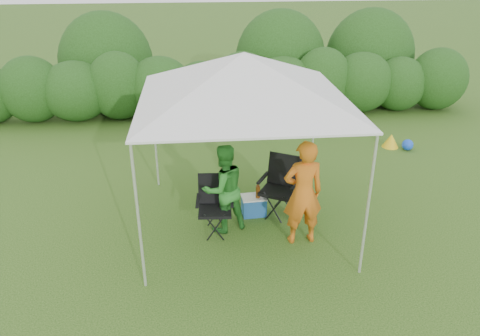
{
  "coord_description": "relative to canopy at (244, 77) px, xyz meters",
  "views": [
    {
      "loc": [
        -0.71,
        -6.18,
        4.19
      ],
      "look_at": [
        -0.07,
        0.4,
        1.05
      ],
      "focal_mm": 35.0,
      "sensor_mm": 36.0,
      "label": 1
    }
  ],
  "objects": [
    {
      "name": "ground",
      "position": [
        0.0,
        -0.5,
        -2.46
      ],
      "size": [
        70.0,
        70.0,
        0.0
      ],
      "primitive_type": "plane",
      "color": "#3D621F"
    },
    {
      "name": "hedge",
      "position": [
        0.03,
        5.5,
        -1.64
      ],
      "size": [
        13.57,
        1.53,
        1.8
      ],
      "color": "#234F18",
      "rests_on": "ground"
    },
    {
      "name": "canopy",
      "position": [
        0.0,
        0.0,
        0.0
      ],
      "size": [
        3.1,
        3.1,
        2.83
      ],
      "color": "silver",
      "rests_on": "ground"
    },
    {
      "name": "chair_right",
      "position": [
        0.67,
        0.27,
        -1.88
      ],
      "size": [
        0.79,
        0.77,
        1.02
      ],
      "rotation": [
        0.0,
        0.0,
        -0.51
      ],
      "color": "black",
      "rests_on": "ground"
    },
    {
      "name": "chair_left",
      "position": [
        -0.48,
        -0.19,
        -1.93
      ],
      "size": [
        0.61,
        0.56,
        0.94
      ],
      "rotation": [
        0.0,
        0.0,
        -0.07
      ],
      "color": "black",
      "rests_on": "ground"
    },
    {
      "name": "man",
      "position": [
        0.83,
        -0.63,
        -1.62
      ],
      "size": [
        0.65,
        0.45,
        1.69
      ],
      "primitive_type": "imported",
      "rotation": [
        0.0,
        0.0,
        3.22
      ],
      "color": "orange",
      "rests_on": "ground"
    },
    {
      "name": "woman",
      "position": [
        -0.33,
        -0.17,
        -1.73
      ],
      "size": [
        0.88,
        0.79,
        1.47
      ],
      "primitive_type": "imported",
      "rotation": [
        0.0,
        0.0,
        3.54
      ],
      "color": "#2C8029",
      "rests_on": "ground"
    },
    {
      "name": "cooler",
      "position": [
        0.2,
        0.22,
        -2.29
      ],
      "size": [
        0.44,
        0.33,
        0.35
      ],
      "rotation": [
        0.0,
        0.0,
        0.08
      ],
      "color": "#245BA6",
      "rests_on": "ground"
    },
    {
      "name": "bottle",
      "position": [
        0.26,
        0.18,
        -1.98
      ],
      "size": [
        0.07,
        0.07,
        0.27
      ],
      "primitive_type": "cylinder",
      "color": "#592D0C",
      "rests_on": "cooler"
    },
    {
      "name": "lawn_toy",
      "position": [
        3.79,
        2.85,
        -2.31
      ],
      "size": [
        0.63,
        0.52,
        0.31
      ],
      "color": "yellow",
      "rests_on": "ground"
    }
  ]
}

